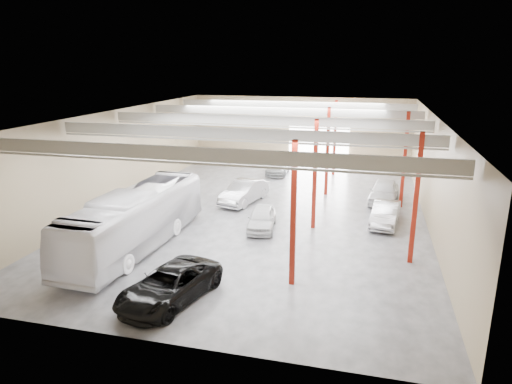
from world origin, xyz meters
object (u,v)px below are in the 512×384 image
at_px(car_right_near, 385,214).
at_px(car_right_far, 384,191).
at_px(car_row_c, 278,167).
at_px(car_row_a, 262,218).
at_px(coach_bus, 136,219).
at_px(black_sedan, 170,285).
at_px(car_row_b, 244,192).

relative_size(car_right_near, car_right_far, 0.92).
relative_size(car_row_c, car_right_near, 1.01).
xyz_separation_m(car_row_a, car_row_c, (-1.98, 15.00, -0.03)).
height_order(car_row_a, car_right_near, car_right_near).
height_order(coach_bus, black_sedan, coach_bus).
distance_m(car_row_a, car_row_b, 5.83).
xyz_separation_m(black_sedan, car_row_c, (-0.15, 24.94, -0.09)).
height_order(coach_bus, car_row_c, coach_bus).
distance_m(coach_bus, car_row_c, 20.19).
bearing_deg(car_right_far, black_sedan, -110.96).
distance_m(black_sedan, car_row_b, 15.16).
bearing_deg(car_row_a, car_right_near, 12.08).
distance_m(black_sedan, car_row_c, 24.94).
bearing_deg(car_row_c, black_sedan, -91.09).
relative_size(black_sedan, car_row_a, 1.33).
height_order(black_sedan, car_row_a, black_sedan).
distance_m(car_row_b, car_row_c, 9.82).
bearing_deg(car_row_a, coach_bus, -150.52).
xyz_separation_m(black_sedan, car_right_far, (9.50, 17.89, 0.08)).
xyz_separation_m(black_sedan, car_right_near, (9.50, 12.69, -0.01)).
height_order(coach_bus, car_right_near, coach_bus).
relative_size(black_sedan, car_row_b, 1.07).
bearing_deg(coach_bus, black_sedan, -47.96).
bearing_deg(car_row_c, car_right_far, -37.59).
height_order(coach_bus, car_row_b, coach_bus).
bearing_deg(car_right_near, coach_bus, -144.41).
xyz_separation_m(coach_bus, black_sedan, (4.39, -5.23, -0.93)).
bearing_deg(coach_bus, car_row_b, 72.05).
bearing_deg(car_right_near, car_row_b, 173.98).
distance_m(car_row_b, car_right_near, 10.59).
bearing_deg(car_row_c, car_right_near, -53.20).
relative_size(car_row_b, car_row_c, 1.12).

